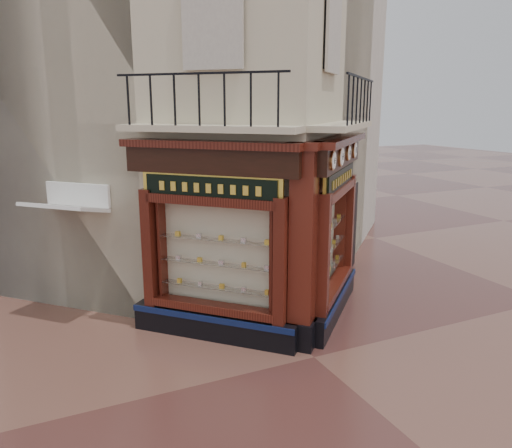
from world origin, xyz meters
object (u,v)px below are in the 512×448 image
clock_a (333,161)px  signboard_right (340,179)px  awning (74,319)px  signboard_left (210,188)px  clock_c (348,153)px  clock_d (355,150)px  clock_b (341,157)px  corner_pilaster (303,251)px

clock_a → signboard_right: size_ratio=0.17×
clock_a → awning: bearing=99.3°
signboard_left → clock_a: bearing=-162.0°
clock_c → clock_d: bearing=0.0°
signboard_left → signboard_right: 2.92m
signboard_right → clock_d: bearing=-5.7°
clock_c → signboard_right: clock_c is taller
clock_b → signboard_left: (-2.62, 0.46, -0.52)m
clock_a → clock_b: size_ratio=0.90×
clock_a → signboard_left: size_ratio=0.17×
signboard_left → awning: bearing=3.2°
corner_pilaster → clock_b: corner_pilaster is taller
corner_pilaster → clock_c: (1.74, 1.14, 1.67)m
clock_c → clock_d: size_ratio=0.88×
clock_a → signboard_right: 1.46m
clock_a → corner_pilaster: bearing=132.6°
signboard_right → awning: bearing=112.7°
clock_d → signboard_right: size_ratio=0.18×
corner_pilaster → clock_b: 2.11m
clock_c → clock_d: 0.81m
corner_pilaster → signboard_right: 2.12m
corner_pilaster → clock_b: (1.15, 0.55, 1.67)m
clock_b → clock_c: 0.83m
awning → clock_b: bearing=-162.7°
corner_pilaster → clock_c: bearing=-11.8°
corner_pilaster → signboard_left: (-1.46, 1.01, 1.15)m
clock_c → awning: (-5.67, 2.08, -3.62)m
clock_a → clock_c: (1.16, 1.16, -0.00)m
awning → clock_c: bearing=-155.2°
clock_a → awning: 6.63m
clock_a → signboard_left: bearing=108.0°
corner_pilaster → signboard_right: (1.46, 1.01, 1.15)m
awning → signboard_left: size_ratio=0.78×
clock_d → clock_a: bearing=-180.0°
corner_pilaster → clock_a: bearing=-47.4°
clock_a → clock_c: size_ratio=1.08×
corner_pilaster → signboard_right: size_ratio=1.91×
clock_d → signboard_right: (-0.86, -0.70, -0.52)m
clock_a → signboard_right: (0.88, 1.04, -0.52)m
corner_pilaster → signboard_left: 2.12m
clock_d → signboard_right: 1.22m
clock_c → clock_a: bearing=-180.0°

